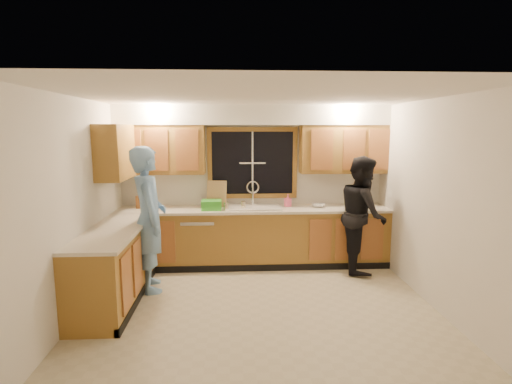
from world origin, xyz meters
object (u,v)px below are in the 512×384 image
dishwasher (199,241)px  soap_bottle (288,200)px  man (149,219)px  knife_block (140,202)px  dish_crate (211,205)px  sink (253,211)px  bowl (318,205)px  woman (362,214)px  stove (99,283)px

dishwasher → soap_bottle: 1.53m
man → soap_bottle: 2.21m
knife_block → dish_crate: knife_block is taller
dish_crate → soap_bottle: (1.20, 0.18, 0.03)m
sink → bowl: 1.03m
soap_bottle → woman: bearing=-21.4°
dishwasher → woman: (2.48, -0.31, 0.46)m
sink → knife_block: sink is taller
sink → bowl: size_ratio=4.03×
bowl → dish_crate: bearing=-176.8°
sink → stove: bearing=-134.6°
stove → bowl: bowl is taller
dishwasher → man: (-0.58, -0.88, 0.55)m
man → bowl: bearing=-86.9°
stove → woman: bearing=23.7°
stove → knife_block: 1.99m
knife_block → man: bearing=-66.8°
stove → dish_crate: bearing=56.6°
soap_bottle → stove: bearing=-140.8°
stove → bowl: bearing=33.1°
dishwasher → dish_crate: 0.62m
bowl → man: bearing=-159.7°
dish_crate → bowl: bearing=3.2°
sink → woman: woman is taller
bowl → woman: bearing=-29.6°
sink → dish_crate: 0.66m
woman → knife_block: woman is taller
woman → knife_block: bearing=90.8°
stove → bowl: size_ratio=4.21×
sink → knife_block: size_ratio=4.44×
woman → knife_block: 3.42m
dishwasher → dish_crate: size_ratio=2.71×
knife_block → dishwasher: bearing=-2.0°
woman → bowl: size_ratio=8.18×
knife_block → bowl: bearing=2.8°
woman → dishwasher: bearing=90.6°
soap_bottle → bowl: soap_bottle is taller
knife_block → sink: bearing=1.4°
man → dish_crate: 1.13m
dish_crate → man: bearing=-133.9°
stove → dish_crate: dish_crate is taller
woman → stove: bearing=121.3°
man → soap_bottle: size_ratio=9.82×
man → soap_bottle: (1.98, 0.99, 0.06)m
dishwasher → man: man is taller
stove → man: man is taller
man → bowl: man is taller
dish_crate → sink: bearing=6.8°
woman → dish_crate: bearing=91.5°
dishwasher → soap_bottle: bearing=4.6°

